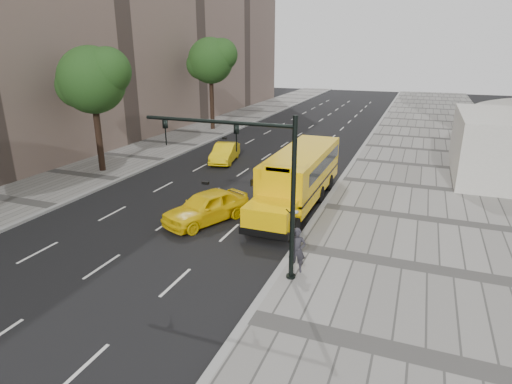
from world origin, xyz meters
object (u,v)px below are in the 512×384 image
(school_bus, at_px, (300,173))
(tree_b, at_px, (93,80))
(tree_c, at_px, (211,60))
(taxi_near, at_px, (206,207))
(taxi_far, at_px, (225,153))
(traffic_signal, at_px, (257,176))
(pedestrian, at_px, (297,250))

(school_bus, bearing_deg, tree_b, 176.39)
(tree_c, bearing_deg, school_bus, -51.35)
(school_bus, bearing_deg, tree_c, 128.65)
(taxi_near, height_order, taxi_far, taxi_near)
(taxi_far, bearing_deg, traffic_signal, -72.38)
(pedestrian, distance_m, traffic_signal, 3.42)
(tree_b, distance_m, traffic_signal, 18.52)
(tree_c, relative_size, school_bus, 0.83)
(school_bus, height_order, pedestrian, school_bus)
(taxi_near, relative_size, traffic_signal, 0.75)
(tree_c, distance_m, school_bus, 24.51)
(tree_b, bearing_deg, taxi_near, -26.31)
(school_bus, distance_m, pedestrian, 8.48)
(tree_b, relative_size, taxi_near, 1.83)
(tree_c, distance_m, traffic_signal, 31.68)
(tree_c, xyz_separation_m, taxi_far, (6.93, -11.87, -6.55))
(pedestrian, height_order, traffic_signal, traffic_signal)
(tree_c, bearing_deg, traffic_signal, -60.33)
(tree_c, relative_size, traffic_signal, 1.50)
(tree_b, height_order, traffic_signal, tree_b)
(school_bus, bearing_deg, traffic_signal, -85.47)
(tree_b, height_order, taxi_near, tree_b)
(taxi_far, xyz_separation_m, pedestrian, (10.14, -14.95, 0.33))
(tree_b, distance_m, tree_c, 17.72)
(tree_c, relative_size, pedestrian, 5.26)
(taxi_near, relative_size, pedestrian, 2.62)
(tree_b, bearing_deg, traffic_signal, -31.81)
(taxi_near, bearing_deg, traffic_signal, -19.41)
(school_bus, relative_size, traffic_signal, 1.81)
(pedestrian, bearing_deg, taxi_near, 133.10)
(school_bus, distance_m, traffic_signal, 9.07)
(tree_b, xyz_separation_m, traffic_signal, (15.61, -9.68, -2.41))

